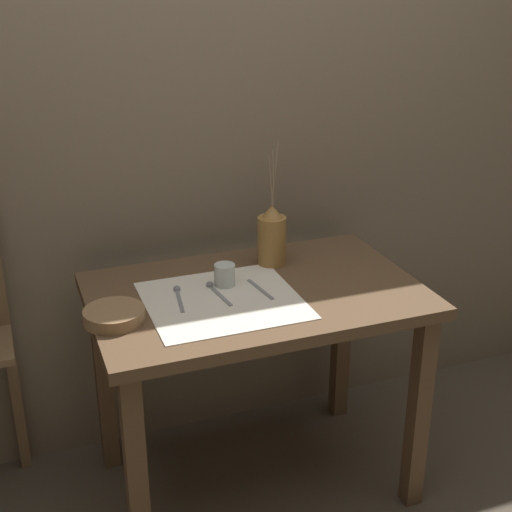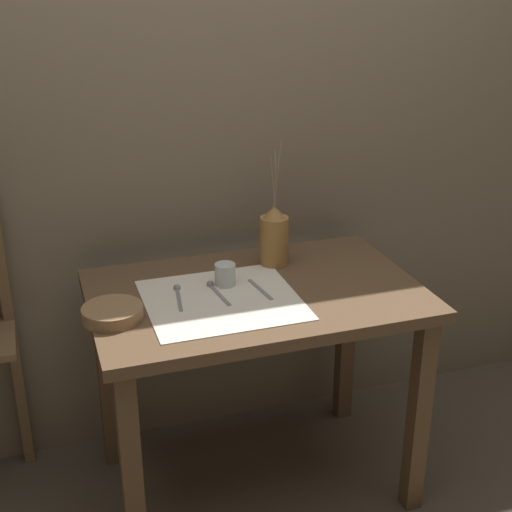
% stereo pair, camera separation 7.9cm
% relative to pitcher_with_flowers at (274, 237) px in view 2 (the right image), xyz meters
% --- Properties ---
extents(ground_plane, '(12.00, 12.00, 0.00)m').
position_rel_pitcher_with_flowers_xyz_m(ground_plane, '(-0.13, -0.18, -0.88)').
color(ground_plane, brown).
extents(stone_wall_back, '(7.00, 0.06, 2.40)m').
position_rel_pitcher_with_flowers_xyz_m(stone_wall_back, '(-0.13, 0.27, 0.32)').
color(stone_wall_back, '#7A6B56').
rests_on(stone_wall_back, ground_plane).
extents(wooden_table, '(1.08, 0.70, 0.78)m').
position_rel_pitcher_with_flowers_xyz_m(wooden_table, '(-0.13, -0.18, -0.22)').
color(wooden_table, brown).
rests_on(wooden_table, ground_plane).
extents(linen_cloth, '(0.48, 0.45, 0.00)m').
position_rel_pitcher_with_flowers_xyz_m(linen_cloth, '(-0.26, -0.22, -0.10)').
color(linen_cloth, silver).
rests_on(linen_cloth, wooden_table).
extents(pitcher_with_flowers, '(0.10, 0.10, 0.43)m').
position_rel_pitcher_with_flowers_xyz_m(pitcher_with_flowers, '(0.00, 0.00, 0.00)').
color(pitcher_with_flowers, olive).
rests_on(pitcher_with_flowers, wooden_table).
extents(wooden_bowl, '(0.18, 0.18, 0.04)m').
position_rel_pitcher_with_flowers_xyz_m(wooden_bowl, '(-0.60, -0.24, -0.08)').
color(wooden_bowl, '#8E6B47').
rests_on(wooden_bowl, wooden_table).
extents(glass_tumbler_near, '(0.07, 0.07, 0.07)m').
position_rel_pitcher_with_flowers_xyz_m(glass_tumbler_near, '(-0.21, -0.12, -0.06)').
color(glass_tumbler_near, silver).
rests_on(glass_tumbler_near, wooden_table).
extents(spoon_outer, '(0.04, 0.18, 0.02)m').
position_rel_pitcher_with_flowers_xyz_m(spoon_outer, '(-0.38, -0.13, -0.10)').
color(spoon_outer, gray).
rests_on(spoon_outer, wooden_table).
extents(spoon_inner, '(0.04, 0.18, 0.02)m').
position_rel_pitcher_with_flowers_xyz_m(spoon_inner, '(-0.26, -0.14, -0.10)').
color(spoon_inner, gray).
rests_on(spoon_inner, wooden_table).
extents(knife_center, '(0.03, 0.17, 0.00)m').
position_rel_pitcher_with_flowers_xyz_m(knife_center, '(-0.12, -0.19, -0.10)').
color(knife_center, gray).
rests_on(knife_center, wooden_table).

